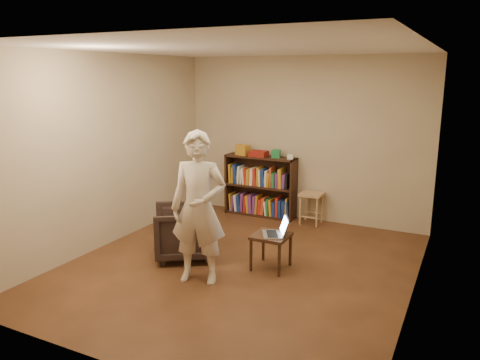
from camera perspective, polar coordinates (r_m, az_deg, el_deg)
The scene contains 15 objects.
floor at distance 5.87m, azimuth -0.05°, elevation -10.47°, with size 4.50×4.50×0.00m, color #412714.
ceiling at distance 5.40m, azimuth -0.05°, elevation 15.77°, with size 4.50×4.50×0.00m, color white.
wall_back at distance 7.54m, azimuth 7.68°, elevation 4.93°, with size 4.00×4.00×0.00m, color beige.
wall_left at distance 6.62m, azimuth -15.75°, elevation 3.46°, with size 4.50×4.50×0.00m, color beige.
wall_right at distance 4.94m, azimuth 21.14°, elevation 0.00°, with size 4.50×4.50×0.00m, color beige.
bookshelf at distance 7.80m, azimuth 2.53°, elevation -1.15°, with size 1.20×0.30×1.00m.
box_yellow at distance 7.77m, azimuth 0.34°, elevation 3.68°, with size 0.21×0.15×0.17m, color #C08722.
red_cloth at distance 7.64m, azimuth 2.29°, elevation 3.23°, with size 0.28×0.21×0.09m, color #9A2C13.
box_green at distance 7.55m, azimuth 4.42°, elevation 3.22°, with size 0.13×0.13×0.13m, color #207B41.
box_white at distance 7.46m, azimuth 6.15°, elevation 2.83°, with size 0.09×0.09×0.07m, color white.
stool at distance 7.44m, azimuth 8.72°, elevation -2.30°, with size 0.34×0.34×0.50m.
armchair at distance 6.10m, azimuth -6.90°, elevation -6.24°, with size 0.73×0.75×0.68m, color #312521.
side_table at distance 5.71m, azimuth 3.81°, elevation -7.33°, with size 0.42×0.42×0.43m.
laptop at distance 5.65m, azimuth 4.55°, elevation -6.19°, with size 0.41×0.42×0.23m.
person at distance 5.23m, azimuth -5.07°, elevation -3.42°, with size 0.63×0.41×1.73m, color beige.
Camera 1 is at (2.42, -4.82, 2.33)m, focal length 35.00 mm.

